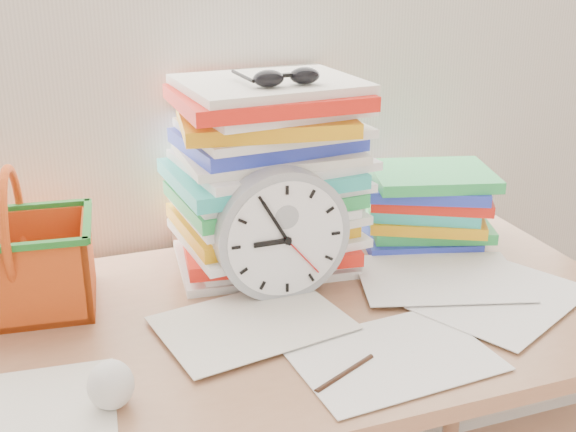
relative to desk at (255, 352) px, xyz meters
name	(u,v)px	position (x,y,z in m)	size (l,w,h in m)	color
desk	(255,352)	(0.00, 0.00, 0.00)	(1.40, 0.70, 0.75)	#9A6848
paper_stack	(267,175)	(0.10, 0.22, 0.26)	(0.37, 0.31, 0.38)	white
clock	(282,234)	(0.07, 0.06, 0.20)	(0.25, 0.25, 0.05)	#989CA1
sunglasses	(287,77)	(0.12, 0.15, 0.47)	(0.15, 0.12, 0.04)	black
book_stack	(426,206)	(0.45, 0.19, 0.16)	(0.28, 0.22, 0.17)	white
basket	(16,241)	(-0.38, 0.18, 0.20)	(0.26, 0.20, 0.26)	#E45416
crumpled_ball	(110,384)	(-0.27, -0.18, 0.11)	(0.07, 0.07, 0.07)	white
pen	(345,374)	(0.08, -0.23, 0.08)	(0.01, 0.01, 0.13)	black
scattered_papers	(254,313)	(0.00, 0.00, 0.08)	(1.26, 0.42, 0.02)	white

